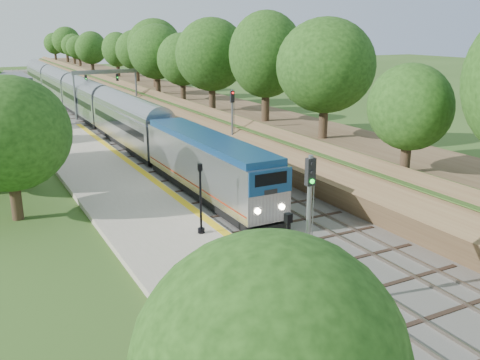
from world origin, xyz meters
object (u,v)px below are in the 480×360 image
train (87,102)px  signal_platform (309,215)px  signal_gantry (105,81)px  lamppost_mid (287,266)px  signal_farside (232,118)px  lamppost_far (201,203)px

train → signal_platform: signal_platform is taller
signal_gantry → signal_platform: (-5.37, -53.03, -0.52)m
train → lamppost_mid: lamppost_mid is taller
signal_platform → signal_farside: 26.11m
signal_gantry → lamppost_far: signal_gantry is taller
signal_platform → signal_gantry: bearing=84.2°
signal_farside → lamppost_mid: bearing=-112.3°
lamppost_far → signal_platform: bearing=-86.3°
lamppost_far → signal_farside: (9.71, 15.11, 1.76)m
signal_gantry → signal_farside: signal_farside is taller
train → lamppost_mid: bearing=-94.0°
signal_gantry → signal_farside: (3.73, -28.56, -0.89)m
train → lamppost_far: (-3.51, -44.13, 0.03)m
signal_gantry → train: (-2.47, 0.46, -2.68)m
signal_gantry → lamppost_mid: (-6.23, -52.86, -2.61)m
signal_platform → lamppost_far: bearing=93.7°
signal_gantry → lamppost_mid: size_ratio=2.05×
signal_gantry → signal_platform: 53.30m
signal_platform → lamppost_mid: bearing=169.3°
train → signal_platform: (-2.90, -53.49, 2.17)m
signal_gantry → lamppost_mid: 53.29m
train → signal_platform: size_ratio=14.63×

